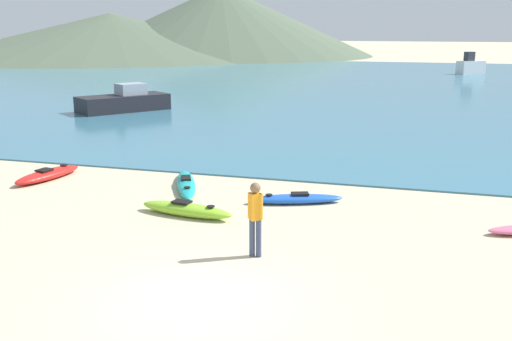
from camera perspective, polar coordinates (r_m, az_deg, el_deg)
ground_plane at (r=11.76m, az=-5.72°, el=-12.25°), size 400.00×400.00×0.00m
bay_water at (r=54.47m, az=12.18°, el=7.96°), size 160.00×70.00×0.06m
far_hill_left at (r=105.53m, az=-13.66°, el=12.42°), size 60.42×60.42×7.17m
far_hill_midleft at (r=108.60m, az=-3.32°, el=14.04°), size 53.12×53.12×11.89m
kayak_on_sand_0 at (r=16.67m, az=-6.66°, el=-3.70°), size 2.86×1.00×0.41m
kayak_on_sand_1 at (r=17.75m, az=3.75°, el=-2.71°), size 2.85×1.54×0.32m
kayak_on_sand_3 at (r=21.67m, az=-19.21°, el=-0.35°), size 1.24×2.87×0.38m
kayak_on_sand_4 at (r=19.50m, az=-6.67°, el=-1.26°), size 2.01×3.44×0.32m
person_near_foreground at (r=13.46m, az=-0.06°, el=-4.23°), size 0.35×0.30×1.74m
moored_boat_0 at (r=69.12m, az=19.76°, el=9.33°), size 3.13×2.95×2.36m
moored_boat_1 at (r=37.48m, az=-12.45°, el=6.44°), size 4.89×5.62×1.64m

